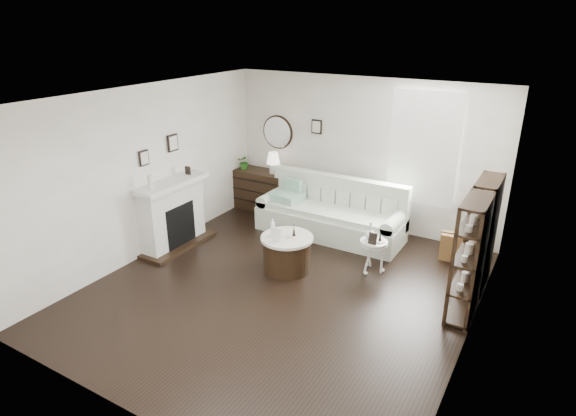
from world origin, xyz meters
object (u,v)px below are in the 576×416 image
Objects in this scene: drum_table at (287,253)px; pedestal_table at (374,244)px; dresser at (259,189)px; sofa at (332,216)px.

drum_table reaches higher than pedestal_table.
dresser is 1.50× the size of drum_table.
sofa is 1.55m from drum_table.
dresser is 3.24m from pedestal_table.
sofa is at bearing 89.73° from drum_table.
drum_table is at bearing -90.27° from sofa.
pedestal_table is at bearing -24.34° from dresser.
drum_table is 1.32m from pedestal_table.
drum_table is at bearing -152.19° from pedestal_table.
drum_table is (-0.01, -1.55, -0.05)m from sofa.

